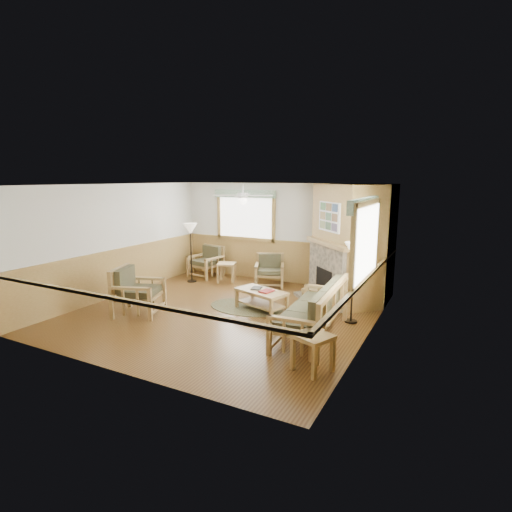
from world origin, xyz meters
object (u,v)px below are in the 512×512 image
at_px(armchair_left, 139,291).
at_px(end_table_chairs, 227,272).
at_px(armchair_back_left, 206,262).
at_px(footstool, 314,296).
at_px(end_table_sofa, 313,353).
at_px(coffee_table, 261,300).
at_px(armchair_back_right, 269,271).
at_px(floor_lamp_left, 191,253).
at_px(floor_lamp_right, 353,283).
at_px(sofa, 311,311).

bearing_deg(armchair_left, end_table_chairs, -24.79).
bearing_deg(armchair_back_left, footstool, -5.43).
bearing_deg(armchair_left, end_table_sofa, -120.12).
bearing_deg(armchair_left, coffee_table, -78.02).
bearing_deg(armchair_left, armchair_back_left, -9.95).
distance_m(end_table_chairs, end_table_sofa, 5.44).
xyz_separation_m(armchair_back_left, end_table_sofa, (4.71, -4.09, -0.16)).
xyz_separation_m(armchair_back_right, armchair_left, (-1.49, -3.29, 0.08)).
bearing_deg(armchair_back_right, floor_lamp_left, 172.92).
height_order(armchair_left, end_table_sofa, armchair_left).
bearing_deg(floor_lamp_left, end_table_sofa, -35.92).
height_order(coffee_table, floor_lamp_right, floor_lamp_right).
distance_m(footstool, floor_lamp_left, 3.74).
bearing_deg(end_table_chairs, armchair_back_right, 8.50).
height_order(sofa, armchair_back_left, sofa).
relative_size(end_table_sofa, floor_lamp_right, 0.35).
relative_size(sofa, end_table_chairs, 4.01).
distance_m(armchair_back_right, end_table_chairs, 1.25).
xyz_separation_m(sofa, armchair_left, (-3.66, -0.47, 0.01)).
height_order(sofa, end_table_chairs, sofa).
relative_size(end_table_sofa, floor_lamp_left, 0.35).
bearing_deg(floor_lamp_right, end_table_sofa, -90.00).
bearing_deg(armchair_back_left, floor_lamp_left, -82.35).
height_order(armchair_back_right, end_table_chairs, armchair_back_right).
bearing_deg(floor_lamp_left, footstool, -5.21).
bearing_deg(floor_lamp_left, sofa, -27.35).
distance_m(armchair_left, coffee_table, 2.61).
xyz_separation_m(armchair_back_right, end_table_sofa, (2.63, -4.03, -0.13)).
height_order(armchair_back_right, coffee_table, armchair_back_right).
height_order(end_table_chairs, floor_lamp_left, floor_lamp_left).
distance_m(end_table_sofa, floor_lamp_right, 2.36).
distance_m(sofa, end_table_chairs, 4.30).
height_order(end_table_chairs, end_table_sofa, end_table_sofa).
xyz_separation_m(armchair_back_right, footstool, (1.56, -0.94, -0.23)).
bearing_deg(sofa, floor_lamp_left, -120.84).
xyz_separation_m(sofa, floor_lamp_right, (0.46, 1.08, 0.32)).
xyz_separation_m(end_table_chairs, end_table_sofa, (3.85, -3.85, 0.02)).
bearing_deg(armchair_left, footstool, -72.32).
distance_m(coffee_table, end_table_chairs, 2.60).
bearing_deg(armchair_back_left, coffee_table, -25.42).
height_order(armchair_left, floor_lamp_right, floor_lamp_right).
relative_size(armchair_back_left, end_table_chairs, 1.66).
height_order(armchair_left, end_table_chairs, armchair_left).
relative_size(armchair_left, end_table_sofa, 1.76).
xyz_separation_m(armchair_left, end_table_sofa, (4.12, -0.74, -0.22)).
bearing_deg(end_table_sofa, armchair_back_left, 139.03).
bearing_deg(footstool, armchair_left, -142.41).
bearing_deg(armchair_back_right, floor_lamp_right, -56.38).
bearing_deg(armchair_back_right, footstool, -53.92).
distance_m(sofa, armchair_left, 3.69).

